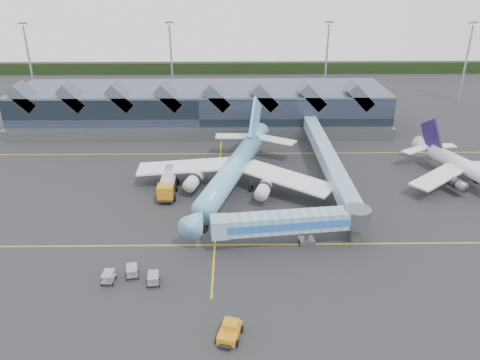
{
  "coord_description": "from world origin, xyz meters",
  "views": [
    {
      "loc": [
        2.78,
        -65.46,
        36.8
      ],
      "look_at": [
        3.83,
        3.56,
        5.0
      ],
      "focal_mm": 35.0,
      "sensor_mm": 36.0,
      "label": 1
    }
  ],
  "objects_px": {
    "regional_jet": "(469,169)",
    "fuel_truck": "(168,182)",
    "main_airliner": "(234,168)",
    "pushback_tug": "(230,332)",
    "jet_bridge": "(301,222)"
  },
  "relations": [
    {
      "from": "jet_bridge",
      "to": "regional_jet",
      "type": "bearing_deg",
      "value": 23.6
    },
    {
      "from": "regional_jet",
      "to": "fuel_truck",
      "type": "relative_size",
      "value": 2.63
    },
    {
      "from": "main_airliner",
      "to": "regional_jet",
      "type": "bearing_deg",
      "value": 17.86
    },
    {
      "from": "main_airliner",
      "to": "jet_bridge",
      "type": "distance_m",
      "value": 20.9
    },
    {
      "from": "regional_jet",
      "to": "main_airliner",
      "type": "bearing_deg",
      "value": 162.03
    },
    {
      "from": "regional_jet",
      "to": "jet_bridge",
      "type": "distance_m",
      "value": 38.6
    },
    {
      "from": "regional_jet",
      "to": "fuel_truck",
      "type": "height_order",
      "value": "regional_jet"
    },
    {
      "from": "main_airliner",
      "to": "jet_bridge",
      "type": "relative_size",
      "value": 1.79
    },
    {
      "from": "main_airliner",
      "to": "fuel_truck",
      "type": "relative_size",
      "value": 3.85
    },
    {
      "from": "fuel_truck",
      "to": "pushback_tug",
      "type": "distance_m",
      "value": 37.58
    },
    {
      "from": "main_airliner",
      "to": "pushback_tug",
      "type": "relative_size",
      "value": 10.05
    },
    {
      "from": "regional_jet",
      "to": "fuel_truck",
      "type": "xyz_separation_m",
      "value": [
        -54.31,
        -2.27,
        -1.14
      ]
    },
    {
      "from": "pushback_tug",
      "to": "main_airliner",
      "type": "bearing_deg",
      "value": 103.63
    },
    {
      "from": "main_airliner",
      "to": "pushback_tug",
      "type": "height_order",
      "value": "main_airliner"
    },
    {
      "from": "fuel_truck",
      "to": "pushback_tug",
      "type": "relative_size",
      "value": 2.61
    }
  ]
}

